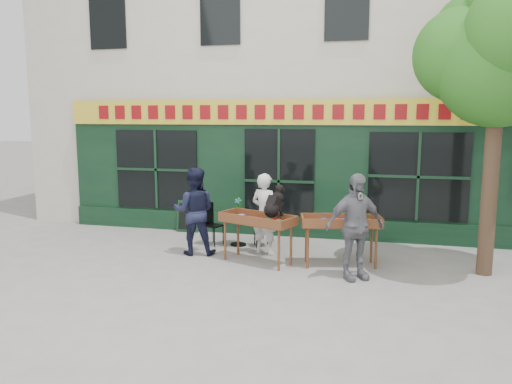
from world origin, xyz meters
TOP-DOWN VIEW (x-y plane):
  - ground at (0.00, 0.00)m, footprint 80.00×80.00m
  - building at (0.00, 5.97)m, footprint 14.00×7.26m
  - street_tree at (4.34, 0.36)m, footprint 3.05×2.90m
  - book_cart_center at (0.03, 0.01)m, footprint 1.62×1.12m
  - dog at (0.38, -0.04)m, footprint 0.53×0.68m
  - woman at (0.03, 0.66)m, footprint 0.74×0.61m
  - book_cart_right at (1.65, 0.20)m, footprint 1.60×0.92m
  - man_right at (1.95, -0.55)m, footprint 1.20×0.99m
  - bistro_table at (-0.71, 1.20)m, footprint 0.60×0.60m
  - bistro_chair_left at (-1.34, 1.13)m, footprint 0.47×0.47m
  - bistro_chair_right at (-0.08, 1.29)m, footprint 0.48×0.47m
  - potted_plant at (-0.71, 1.20)m, footprint 0.19×0.14m
  - man_left at (-1.41, 0.30)m, footprint 1.03×0.89m
  - chalkboard at (-2.32, 2.19)m, footprint 0.57×0.23m

SIDE VIEW (x-z plane):
  - ground at x=0.00m, z-range 0.00..0.00m
  - chalkboard at x=-2.32m, z-range 0.01..0.79m
  - bistro_table at x=-0.71m, z-range 0.16..0.92m
  - bistro_chair_left at x=-1.34m, z-range 0.08..1.03m
  - bistro_chair_right at x=-0.08m, z-range 0.08..1.03m
  - book_cart_center at x=0.03m, z-range 0.33..1.32m
  - book_cart_right at x=1.65m, z-range 0.33..1.32m
  - woman at x=0.03m, z-range 0.00..1.73m
  - man_left at x=-1.41m, z-range 0.00..1.85m
  - potted_plant at x=-0.71m, z-range 0.76..1.10m
  - man_right at x=1.95m, z-range 0.00..1.92m
  - dog at x=0.38m, z-range 0.99..1.59m
  - street_tree at x=4.34m, z-range 1.31..6.91m
  - building at x=0.00m, z-range -0.03..9.97m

